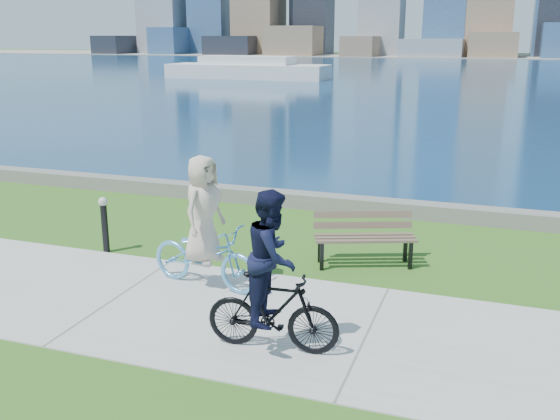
{
  "coord_description": "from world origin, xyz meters",
  "views": [
    {
      "loc": [
        1.48,
        -7.78,
        4.01
      ],
      "look_at": [
        -1.98,
        2.04,
        1.1
      ],
      "focal_mm": 40.0,
      "sensor_mm": 36.0,
      "label": 1
    }
  ],
  "objects_px": {
    "cyclist_woman": "(204,239)",
    "bollard_lamp": "(104,221)",
    "park_bench": "(364,234)",
    "cyclist_man": "(272,285)"
  },
  "relations": [
    {
      "from": "cyclist_woman",
      "to": "bollard_lamp",
      "type": "bearing_deg",
      "value": 79.5
    },
    {
      "from": "bollard_lamp",
      "to": "cyclist_woman",
      "type": "xyz_separation_m",
      "value": [
        2.56,
        -0.93,
        0.21
      ]
    },
    {
      "from": "park_bench",
      "to": "cyclist_woman",
      "type": "distance_m",
      "value": 2.97
    },
    {
      "from": "bollard_lamp",
      "to": "cyclist_woman",
      "type": "relative_size",
      "value": 0.5
    },
    {
      "from": "bollard_lamp",
      "to": "park_bench",
      "type": "bearing_deg",
      "value": 11.98
    },
    {
      "from": "bollard_lamp",
      "to": "cyclist_woman",
      "type": "height_order",
      "value": "cyclist_woman"
    },
    {
      "from": "cyclist_woman",
      "to": "park_bench",
      "type": "bearing_deg",
      "value": -39.55
    },
    {
      "from": "cyclist_man",
      "to": "bollard_lamp",
      "type": "bearing_deg",
      "value": 54.03
    },
    {
      "from": "bollard_lamp",
      "to": "cyclist_woman",
      "type": "bearing_deg",
      "value": -19.89
    },
    {
      "from": "cyclist_woman",
      "to": "cyclist_man",
      "type": "height_order",
      "value": "cyclist_woman"
    }
  ]
}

